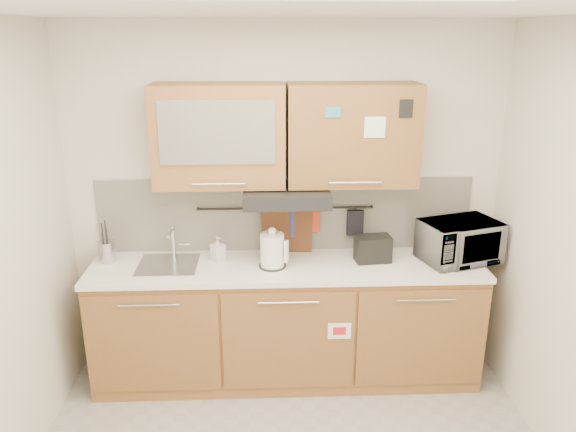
{
  "coord_description": "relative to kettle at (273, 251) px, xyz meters",
  "views": [
    {
      "loc": [
        -0.14,
        -2.52,
        2.52
      ],
      "look_at": [
        0.0,
        1.05,
        1.33
      ],
      "focal_mm": 35.0,
      "sensor_mm": 36.0,
      "label": 1
    }
  ],
  "objects": [
    {
      "name": "backsplash",
      "position": [
        0.1,
        0.34,
        0.16
      ],
      "size": [
        2.8,
        0.02,
        0.56
      ],
      "primitive_type": "cube",
      "color": "silver",
      "rests_on": "countertop"
    },
    {
      "name": "soap_bottle",
      "position": [
        -0.4,
        0.13,
        -0.03
      ],
      "size": [
        0.12,
        0.12,
        0.18
      ],
      "primitive_type": "imported",
      "rotation": [
        0.0,
        0.0,
        0.69
      ],
      "color": "#999999",
      "rests_on": "countertop"
    },
    {
      "name": "kettle",
      "position": [
        0.0,
        0.0,
        0.0
      ],
      "size": [
        0.23,
        0.22,
        0.3
      ],
      "rotation": [
        0.0,
        0.0,
        -0.43
      ],
      "color": "white",
      "rests_on": "countertop"
    },
    {
      "name": "pot_holder",
      "position": [
        0.29,
        0.29,
        0.12
      ],
      "size": [
        0.13,
        0.05,
        0.16
      ],
      "primitive_type": "cube",
      "rotation": [
        0.0,
        0.0,
        -0.21
      ],
      "color": "red",
      "rests_on": "utensil_rail"
    },
    {
      "name": "base_cabinet",
      "position": [
        0.1,
        0.05,
        -0.63
      ],
      "size": [
        2.8,
        0.64,
        0.88
      ],
      "color": "#A86F3B",
      "rests_on": "floor"
    },
    {
      "name": "upper_cabinets",
      "position": [
        0.1,
        0.18,
        0.79
      ],
      "size": [
        1.82,
        0.37,
        0.7
      ],
      "color": "#A86F3B",
      "rests_on": "wall_back"
    },
    {
      "name": "utensil_rail",
      "position": [
        0.1,
        0.3,
        0.22
      ],
      "size": [
        1.3,
        0.02,
        0.02
      ],
      "primitive_type": "cylinder",
      "rotation": [
        0.0,
        1.57,
        0.0
      ],
      "color": "black",
      "rests_on": "backsplash"
    },
    {
      "name": "oven_mitt",
      "position": [
        0.2,
        0.29,
        0.1
      ],
      "size": [
        0.12,
        0.04,
        0.19
      ],
      "primitive_type": "cube",
      "rotation": [
        0.0,
        0.0,
        0.09
      ],
      "color": "navy",
      "rests_on": "utensil_rail"
    },
    {
      "name": "microwave",
      "position": [
        1.35,
        0.06,
        0.03
      ],
      "size": [
        0.62,
        0.51,
        0.3
      ],
      "primitive_type": "imported",
      "rotation": [
        0.0,
        0.0,
        0.31
      ],
      "color": "#999999",
      "rests_on": "countertop"
    },
    {
      "name": "wall_back",
      "position": [
        0.1,
        0.35,
        0.26
      ],
      "size": [
        3.2,
        0.0,
        3.2
      ],
      "primitive_type": "plane",
      "rotation": [
        1.57,
        0.0,
        0.0
      ],
      "color": "silver",
      "rests_on": "ground"
    },
    {
      "name": "utensil_crock",
      "position": [
        -1.2,
        0.15,
        -0.04
      ],
      "size": [
        0.16,
        0.16,
        0.31
      ],
      "rotation": [
        0.0,
        0.0,
        0.42
      ],
      "color": "#B0B0B4",
      "rests_on": "countertop"
    },
    {
      "name": "cutting_board",
      "position": [
        0.11,
        0.29,
        -0.03
      ],
      "size": [
        0.38,
        0.05,
        0.47
      ],
      "primitive_type": "cube",
      "rotation": [
        0.0,
        0.0,
        -0.06
      ],
      "color": "brown",
      "rests_on": "utensil_rail"
    },
    {
      "name": "toaster",
      "position": [
        0.73,
        0.08,
        -0.02
      ],
      "size": [
        0.27,
        0.18,
        0.19
      ],
      "rotation": [
        0.0,
        0.0,
        0.11
      ],
      "color": "black",
      "rests_on": "countertop"
    },
    {
      "name": "range_hood",
      "position": [
        0.1,
        0.1,
        0.38
      ],
      "size": [
        0.6,
        0.46,
        0.1
      ],
      "primitive_type": "cube",
      "color": "black",
      "rests_on": "upper_cabinets"
    },
    {
      "name": "sink",
      "position": [
        -0.75,
        0.06,
        -0.11
      ],
      "size": [
        0.42,
        0.4,
        0.26
      ],
      "color": "silver",
      "rests_on": "countertop"
    },
    {
      "name": "countertop",
      "position": [
        0.1,
        0.04,
        -0.14
      ],
      "size": [
        2.82,
        0.62,
        0.04
      ],
      "primitive_type": "cube",
      "color": "white",
      "rests_on": "base_cabinet"
    },
    {
      "name": "ceiling",
      "position": [
        0.1,
        -1.15,
        1.56
      ],
      "size": [
        3.2,
        3.2,
        0.0
      ],
      "primitive_type": "plane",
      "rotation": [
        3.14,
        0.0,
        0.0
      ],
      "color": "white",
      "rests_on": "wall_back"
    },
    {
      "name": "dark_pouch",
      "position": [
        0.63,
        0.29,
        0.1
      ],
      "size": [
        0.12,
        0.04,
        0.19
      ],
      "primitive_type": "cube",
      "rotation": [
        0.0,
        0.0,
        0.02
      ],
      "color": "black",
      "rests_on": "utensil_rail"
    }
  ]
}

